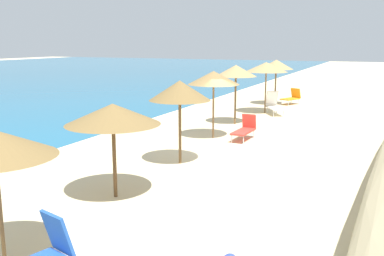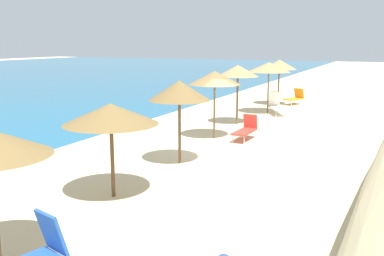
# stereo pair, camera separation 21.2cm
# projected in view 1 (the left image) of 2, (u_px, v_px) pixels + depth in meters

# --- Properties ---
(ground_plane) EXTENTS (160.00, 160.00, 0.00)m
(ground_plane) POSITION_uv_depth(u_px,v_px,m) (232.00, 149.00, 16.18)
(ground_plane) COLOR beige
(beach_umbrella_2) EXTENTS (2.41, 2.41, 2.43)m
(beach_umbrella_2) POSITION_uv_depth(u_px,v_px,m) (113.00, 114.00, 10.82)
(beach_umbrella_2) COLOR brown
(beach_umbrella_2) RESTS_ON ground_plane
(beach_umbrella_3) EXTENTS (1.99, 1.99, 2.74)m
(beach_umbrella_3) POSITION_uv_depth(u_px,v_px,m) (180.00, 91.00, 13.87)
(beach_umbrella_3) COLOR brown
(beach_umbrella_3) RESTS_ON ground_plane
(beach_umbrella_4) EXTENTS (2.12, 2.12, 2.79)m
(beach_umbrella_4) POSITION_uv_depth(u_px,v_px,m) (214.00, 78.00, 17.62)
(beach_umbrella_4) COLOR brown
(beach_umbrella_4) RESTS_ON ground_plane
(beach_umbrella_5) EXTENTS (2.00, 2.00, 2.87)m
(beach_umbrella_5) POSITION_uv_depth(u_px,v_px,m) (236.00, 71.00, 20.73)
(beach_umbrella_5) COLOR brown
(beach_umbrella_5) RESTS_ON ground_plane
(beach_umbrella_6) EXTENTS (2.36, 2.36, 2.85)m
(beach_umbrella_6) POSITION_uv_depth(u_px,v_px,m) (266.00, 67.00, 23.98)
(beach_umbrella_6) COLOR brown
(beach_umbrella_6) RESTS_ON ground_plane
(beach_umbrella_7) EXTENTS (2.15, 2.15, 2.85)m
(beach_umbrella_7) POSITION_uv_depth(u_px,v_px,m) (276.00, 65.00, 27.31)
(beach_umbrella_7) COLOR brown
(beach_umbrella_7) RESTS_ON ground_plane
(lounge_chair_1) EXTENTS (1.46, 0.96, 1.15)m
(lounge_chair_1) POSITION_uv_depth(u_px,v_px,m) (38.00, 256.00, 7.08)
(lounge_chair_1) COLOR blue
(lounge_chair_1) RESTS_ON ground_plane
(lounge_chair_2) EXTENTS (1.57, 0.65, 0.98)m
(lounge_chair_2) POSITION_uv_depth(u_px,v_px,m) (245.00, 129.00, 17.75)
(lounge_chair_2) COLOR red
(lounge_chair_2) RESTS_ON ground_plane
(lounge_chair_3) EXTENTS (1.53, 1.18, 1.02)m
(lounge_chair_3) POSITION_uv_depth(u_px,v_px,m) (292.00, 97.00, 27.86)
(lounge_chair_3) COLOR orange
(lounge_chair_3) RESTS_ON ground_plane
(lounge_chair_4) EXTENTS (1.70, 1.35, 1.25)m
(lounge_chair_4) POSITION_uv_depth(u_px,v_px,m) (274.00, 105.00, 23.99)
(lounge_chair_4) COLOR white
(lounge_chair_4) RESTS_ON ground_plane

